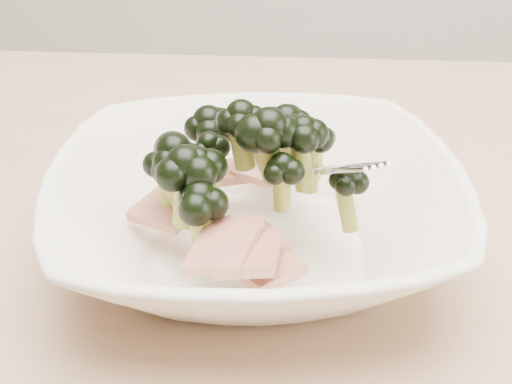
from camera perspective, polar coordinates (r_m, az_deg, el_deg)
dining_table at (r=0.60m, az=6.50°, el=-10.98°), size 1.20×0.80×0.75m
broccoli_dish at (r=0.49m, az=-0.18°, el=-1.01°), size 0.31×0.31×0.12m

